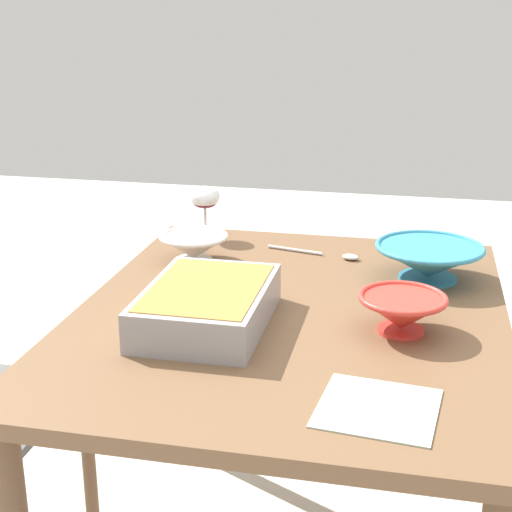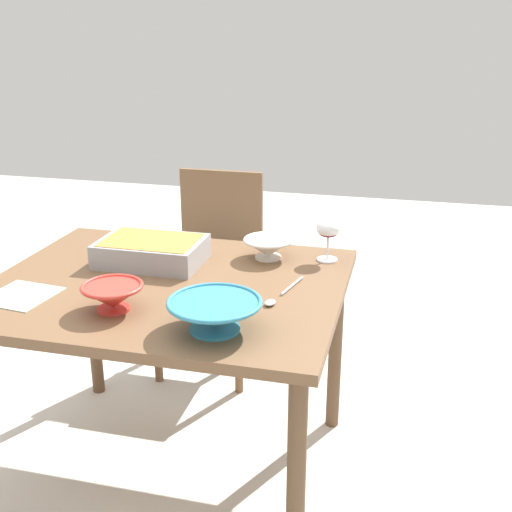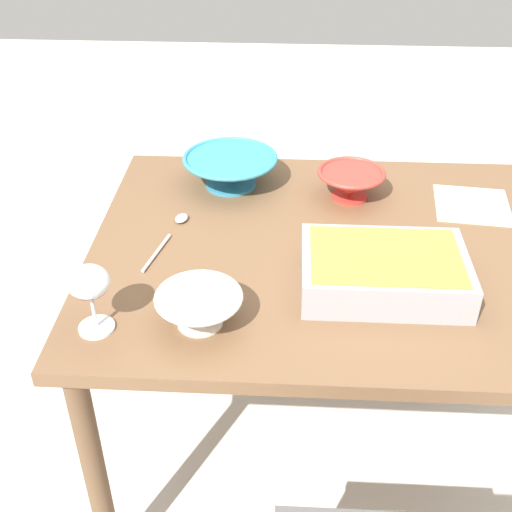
% 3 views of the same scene
% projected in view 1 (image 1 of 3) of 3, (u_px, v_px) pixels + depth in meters
% --- Properties ---
extents(dining_table, '(1.13, 0.92, 0.72)m').
position_uv_depth(dining_table, '(290.00, 343.00, 1.69)').
color(dining_table, brown).
rests_on(dining_table, ground_plane).
extents(wine_glass, '(0.08, 0.08, 0.15)m').
position_uv_depth(wine_glass, '(205.00, 200.00, 2.14)').
color(wine_glass, white).
rests_on(wine_glass, dining_table).
extents(casserole_dish, '(0.35, 0.24, 0.08)m').
position_uv_depth(casserole_dish, '(207.00, 304.00, 1.58)').
color(casserole_dish, '#99999E').
rests_on(casserole_dish, dining_table).
extents(mixing_bowl, '(0.18, 0.18, 0.07)m').
position_uv_depth(mixing_bowl, '(194.00, 246.00, 1.96)').
color(mixing_bowl, white).
rests_on(mixing_bowl, dining_table).
extents(small_bowl, '(0.26, 0.26, 0.09)m').
position_uv_depth(small_bowl, '(429.00, 260.00, 1.83)').
color(small_bowl, teal).
rests_on(small_bowl, dining_table).
extents(serving_bowl, '(0.18, 0.18, 0.08)m').
position_uv_depth(serving_bowl, '(402.00, 311.00, 1.54)').
color(serving_bowl, red).
rests_on(serving_bowl, dining_table).
extents(serving_spoon, '(0.08, 0.25, 0.01)m').
position_uv_depth(serving_spoon, '(331.00, 254.00, 2.01)').
color(serving_spoon, silver).
rests_on(serving_spoon, dining_table).
extents(napkin, '(0.21, 0.21, 0.00)m').
position_uv_depth(napkin, '(378.00, 408.00, 1.27)').
color(napkin, '#B2CCB7').
rests_on(napkin, dining_table).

